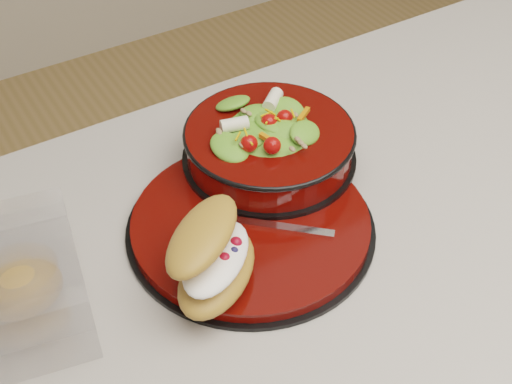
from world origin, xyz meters
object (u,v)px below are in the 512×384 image
salad_bowl (269,138)px  fork (265,225)px  croissant (214,256)px  dinner_plate (252,225)px

salad_bowl → fork: bearing=-124.4°
salad_bowl → fork: 0.13m
croissant → fork: (0.09, 0.04, -0.04)m
salad_bowl → fork: salad_bowl is taller
dinner_plate → salad_bowl: (0.08, 0.09, 0.05)m
salad_bowl → fork: (-0.07, -0.10, -0.03)m
salad_bowl → croissant: 0.22m
croissant → fork: bearing=-14.4°
croissant → fork: 0.11m
fork → dinner_plate: bearing=65.7°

